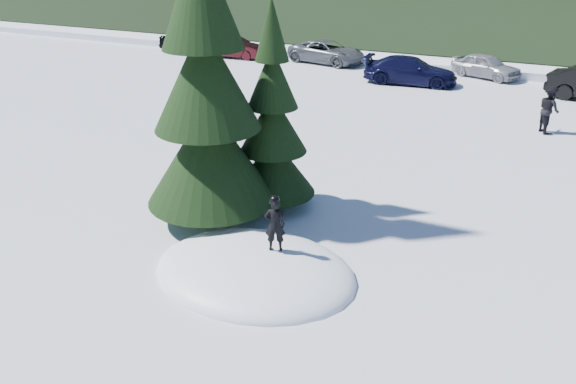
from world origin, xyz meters
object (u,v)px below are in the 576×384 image
at_px(adult_0, 549,110).
at_px(car_2, 327,52).
at_px(car_0, 187,40).
at_px(spruce_tall, 206,91).
at_px(car_1, 234,47).
at_px(spruce_short, 273,130).
at_px(car_3, 410,70).
at_px(car_4, 486,66).
at_px(child_skier, 275,225).

distance_m(adult_0, car_2, 15.01).
bearing_deg(car_2, car_0, 100.55).
height_order(spruce_tall, adult_0, spruce_tall).
bearing_deg(car_1, spruce_short, -151.29).
xyz_separation_m(spruce_short, car_0, (-16.12, 18.77, -1.49)).
bearing_deg(spruce_short, spruce_tall, -125.54).
height_order(spruce_tall, car_0, spruce_tall).
distance_m(spruce_tall, spruce_short, 2.11).
xyz_separation_m(car_0, car_3, (15.68, -3.17, 0.05)).
bearing_deg(adult_0, car_0, 38.28).
bearing_deg(car_2, spruce_tall, -154.50).
bearing_deg(adult_0, car_4, -8.61).
height_order(spruce_tall, car_2, spruce_tall).
bearing_deg(car_0, car_1, -128.64).
relative_size(child_skier, adult_0, 0.69).
bearing_deg(child_skier, car_3, -107.83).
relative_size(spruce_tall, car_0, 2.40).
xyz_separation_m(spruce_short, child_skier, (1.52, -2.85, -1.03)).
xyz_separation_m(child_skier, car_0, (-17.64, 21.61, -0.46)).
bearing_deg(car_3, car_2, 56.22).
bearing_deg(car_3, spruce_tall, 172.63).
distance_m(child_skier, car_0, 27.90).
xyz_separation_m(spruce_short, adult_0, (6.16, 10.11, -1.24)).
relative_size(spruce_tall, spruce_short, 1.60).
bearing_deg(spruce_short, car_3, 91.63).
height_order(adult_0, car_1, adult_0).
distance_m(adult_0, car_0, 23.90).
relative_size(car_0, car_2, 0.78).
bearing_deg(spruce_short, car_1, 123.85).
bearing_deg(child_skier, adult_0, -133.60).
distance_m(child_skier, car_1, 24.56).
bearing_deg(spruce_short, car_2, 108.27).
height_order(car_0, car_3, car_3).
xyz_separation_m(adult_0, car_1, (-18.04, 7.61, -0.24)).
bearing_deg(car_4, car_3, 157.33).
relative_size(child_skier, car_3, 0.26).
height_order(spruce_tall, spruce_short, spruce_tall).
relative_size(spruce_short, child_skier, 4.51).
relative_size(adult_0, car_2, 0.37).
relative_size(adult_0, car_0, 0.48).
bearing_deg(spruce_tall, spruce_short, 54.46).
height_order(car_2, car_4, car_2).
height_order(car_1, car_4, car_1).
distance_m(spruce_short, adult_0, 11.90).
distance_m(spruce_short, car_3, 15.67).
bearing_deg(car_2, car_4, -78.94).
height_order(child_skier, car_0, child_skier).
bearing_deg(car_3, car_1, 73.99).
distance_m(adult_0, car_4, 9.23).
xyz_separation_m(car_3, car_4, (3.16, 3.08, -0.05)).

